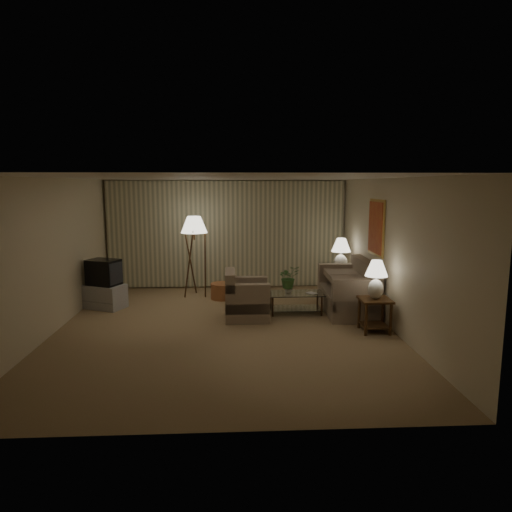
{
  "coord_description": "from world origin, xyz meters",
  "views": [
    {
      "loc": [
        0.14,
        -7.97,
        2.59
      ],
      "look_at": [
        0.6,
        0.6,
        1.24
      ],
      "focal_mm": 32.0,
      "sensor_mm": 36.0,
      "label": 1
    }
  ],
  "objects": [
    {
      "name": "tv_cabinet",
      "position": [
        -2.55,
        1.55,
        0.25
      ],
      "size": [
        1.2,
        1.12,
        0.5
      ],
      "primitive_type": "cube",
      "rotation": [
        0.0,
        0.0,
        -0.43
      ],
      "color": "#A8A7AA",
      "rests_on": "ground"
    },
    {
      "name": "room_shell",
      "position": [
        0.02,
        1.51,
        1.75
      ],
      "size": [
        6.04,
        7.02,
        2.72
      ],
      "color": "beige",
      "rests_on": "ground"
    },
    {
      "name": "ground",
      "position": [
        0.0,
        0.0,
        0.0
      ],
      "size": [
        7.0,
        7.0,
        0.0
      ],
      "primitive_type": "plane",
      "color": "olive",
      "rests_on": "ground"
    },
    {
      "name": "floor_lamp",
      "position": [
        -0.72,
        2.5,
        0.98
      ],
      "size": [
        0.61,
        0.61,
        1.87
      ],
      "color": "#341C0E",
      "rests_on": "ground"
    },
    {
      "name": "flowers",
      "position": [
        1.27,
        0.95,
        0.8
      ],
      "size": [
        0.5,
        0.47,
        0.46
      ],
      "primitive_type": "imported",
      "rotation": [
        0.0,
        0.0,
        0.31
      ],
      "color": "#3D7031",
      "rests_on": "vase"
    },
    {
      "name": "table_lamp_near",
      "position": [
        2.65,
        -0.3,
        1.0
      ],
      "size": [
        0.4,
        0.4,
        0.68
      ],
      "color": "white",
      "rests_on": "side_table_near"
    },
    {
      "name": "sofa",
      "position": [
        2.5,
        1.05,
        0.42
      ],
      "size": [
        1.94,
        1.08,
        0.83
      ],
      "rotation": [
        0.0,
        0.0,
        -1.61
      ],
      "color": "gray",
      "rests_on": "ground"
    },
    {
      "name": "side_table_far",
      "position": [
        2.65,
        2.3,
        0.4
      ],
      "size": [
        0.54,
        0.45,
        0.6
      ],
      "color": "#341C0E",
      "rests_on": "ground"
    },
    {
      "name": "side_table_near",
      "position": [
        2.65,
        -0.3,
        0.41
      ],
      "size": [
        0.53,
        0.53,
        0.6
      ],
      "color": "#341C0E",
      "rests_on": "ground"
    },
    {
      "name": "armchair",
      "position": [
        0.42,
        0.66,
        0.37
      ],
      "size": [
        0.89,
        0.84,
        0.74
      ],
      "rotation": [
        0.0,
        0.0,
        1.58
      ],
      "color": "gray",
      "rests_on": "ground"
    },
    {
      "name": "ottoman",
      "position": [
        -0.08,
        2.2,
        0.18
      ],
      "size": [
        0.59,
        0.59,
        0.36
      ],
      "primitive_type": "cylinder",
      "rotation": [
        0.0,
        0.0,
        0.11
      ],
      "color": "#A16036",
      "rests_on": "ground"
    },
    {
      "name": "book",
      "position": [
        1.67,
        0.85,
        0.42
      ],
      "size": [
        0.24,
        0.26,
        0.02
      ],
      "primitive_type": "imported",
      "rotation": [
        0.0,
        0.0,
        0.52
      ],
      "color": "olive",
      "rests_on": "coffee_table"
    },
    {
      "name": "table_lamp_far",
      "position": [
        2.65,
        2.3,
        1.05
      ],
      "size": [
        0.44,
        0.44,
        0.76
      ],
      "color": "white",
      "rests_on": "side_table_far"
    },
    {
      "name": "coffee_table",
      "position": [
        1.42,
        0.95,
        0.28
      ],
      "size": [
        1.12,
        0.61,
        0.41
      ],
      "color": "silver",
      "rests_on": "ground"
    },
    {
      "name": "crt_tv",
      "position": [
        -2.55,
        1.55,
        0.77
      ],
      "size": [
        0.96,
        0.92,
        0.54
      ],
      "primitive_type": "cube",
      "rotation": [
        0.0,
        0.0,
        -0.43
      ],
      "color": "black",
      "rests_on": "tv_cabinet"
    },
    {
      "name": "vase",
      "position": [
        1.27,
        0.95,
        0.49
      ],
      "size": [
        0.17,
        0.17,
        0.16
      ],
      "primitive_type": "imported",
      "rotation": [
        0.0,
        0.0,
        -0.16
      ],
      "color": "white",
      "rests_on": "coffee_table"
    }
  ]
}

